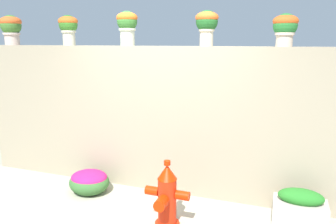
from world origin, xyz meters
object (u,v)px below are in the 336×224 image
(potted_plant_0, at_px, (11,27))
(potted_plant_3, at_px, (207,23))
(fire_hydrant, at_px, (167,197))
(flower_bush_left, at_px, (89,181))
(potted_plant_1, at_px, (68,26))
(potted_plant_4, at_px, (285,26))
(planter_box, at_px, (300,208))
(potted_plant_2, at_px, (127,24))

(potted_plant_0, xyz_separation_m, potted_plant_3, (3.12, 0.03, 0.01))
(fire_hydrant, distance_m, flower_bush_left, 1.40)
(potted_plant_1, distance_m, potted_plant_3, 2.06)
(potted_plant_4, relative_size, flower_bush_left, 0.67)
(potted_plant_4, height_order, flower_bush_left, potted_plant_4)
(potted_plant_1, bearing_deg, potted_plant_0, 179.73)
(flower_bush_left, xyz_separation_m, planter_box, (2.76, 0.07, 0.04))
(potted_plant_1, bearing_deg, planter_box, -7.58)
(potted_plant_1, height_order, planter_box, potted_plant_1)
(potted_plant_1, xyz_separation_m, potted_plant_4, (3.00, -0.03, -0.05))
(fire_hydrant, bearing_deg, potted_plant_0, 161.88)
(potted_plant_4, xyz_separation_m, fire_hydrant, (-1.14, -0.92, -1.90))
(fire_hydrant, bearing_deg, potted_plant_3, 79.18)
(potted_plant_0, height_order, potted_plant_3, potted_plant_0)
(flower_bush_left, distance_m, planter_box, 2.76)
(fire_hydrant, distance_m, planter_box, 1.54)
(flower_bush_left, relative_size, planter_box, 0.96)
(potted_plant_0, distance_m, planter_box, 4.87)
(potted_plant_4, bearing_deg, potted_plant_2, 179.18)
(potted_plant_0, relative_size, potted_plant_2, 0.99)
(potted_plant_2, xyz_separation_m, potted_plant_3, (1.10, 0.04, -0.00))
(potted_plant_2, relative_size, potted_plant_4, 1.22)
(potted_plant_2, xyz_separation_m, flower_bush_left, (-0.40, -0.50, -2.15))
(potted_plant_0, bearing_deg, planter_box, -5.81)
(potted_plant_1, bearing_deg, potted_plant_3, 1.11)
(planter_box, bearing_deg, flower_bush_left, -178.61)
(potted_plant_1, height_order, potted_plant_2, potted_plant_2)
(potted_plant_1, bearing_deg, potted_plant_2, -0.23)
(potted_plant_2, height_order, fire_hydrant, potted_plant_2)
(potted_plant_4, height_order, fire_hydrant, potted_plant_4)
(potted_plant_3, bearing_deg, potted_plant_1, -178.89)
(potted_plant_2, bearing_deg, potted_plant_3, 2.27)
(potted_plant_2, bearing_deg, potted_plant_1, 179.77)
(potted_plant_0, xyz_separation_m, potted_plant_4, (4.07, -0.04, -0.05))
(potted_plant_4, bearing_deg, flower_bush_left, -169.05)
(planter_box, bearing_deg, fire_hydrant, -160.38)
(fire_hydrant, bearing_deg, planter_box, 19.62)
(potted_plant_4, distance_m, planter_box, 2.11)
(potted_plant_3, distance_m, flower_bush_left, 2.68)
(potted_plant_3, relative_size, planter_box, 0.75)
(flower_bush_left, bearing_deg, fire_hydrant, -18.78)
(potted_plant_2, relative_size, planter_box, 0.78)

